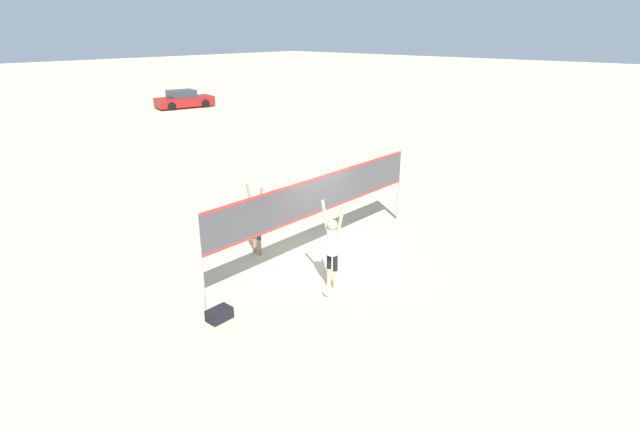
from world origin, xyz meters
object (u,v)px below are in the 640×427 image
at_px(volleyball_net, 320,201).
at_px(gear_bag, 219,314).
at_px(volleyball, 328,292).
at_px(player_blocker, 256,219).
at_px(parked_car_mid, 184,100).
at_px(player_spiker, 332,244).

distance_m(volleyball_net, gear_bag, 4.20).
relative_size(volleyball_net, volleyball, 34.20).
bearing_deg(player_blocker, volleyball_net, 34.99).
bearing_deg(parked_car_mid, volleyball_net, -104.10).
xyz_separation_m(player_spiker, player_blocker, (0.09, 2.87, -0.11)).
height_order(volleyball_net, volleyball, volleyball_net).
distance_m(player_spiker, gear_bag, 3.09).
distance_m(volleyball_net, player_spiker, 1.86).
bearing_deg(gear_bag, volleyball_net, 7.39).
xyz_separation_m(volleyball_net, gear_bag, (-3.89, -0.50, -1.52)).
distance_m(player_spiker, player_blocker, 2.88).
distance_m(gear_bag, parked_car_mid, 32.80).
xyz_separation_m(volleyball_net, parked_car_mid, (13.80, 27.12, -1.01)).
relative_size(player_spiker, player_blocker, 1.09).
height_order(player_blocker, volleyball, player_blocker).
bearing_deg(volleyball_net, volleyball, -133.19).
height_order(volleyball, parked_car_mid, parked_car_mid).
relative_size(volleyball_net, gear_bag, 14.91).
bearing_deg(volleyball_net, parked_car_mid, 63.03).
bearing_deg(player_spiker, player_blocker, -1.89).
bearing_deg(player_blocker, volleyball, -8.90).
xyz_separation_m(volleyball_net, player_blocker, (-1.03, 1.47, -0.58)).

